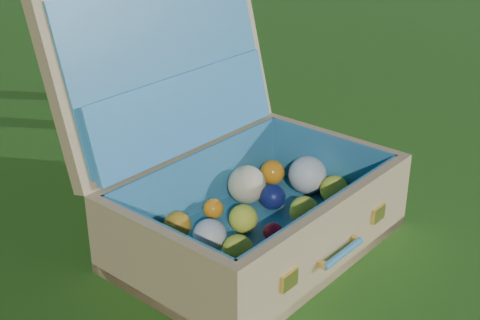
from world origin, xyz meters
name	(u,v)px	position (x,y,z in m)	size (l,w,h in m)	color
ground	(232,290)	(0.00, 0.00, 0.00)	(60.00, 60.00, 0.00)	#215114
suitcase	(228,170)	(0.10, 0.20, 0.16)	(0.76, 0.72, 0.58)	tan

